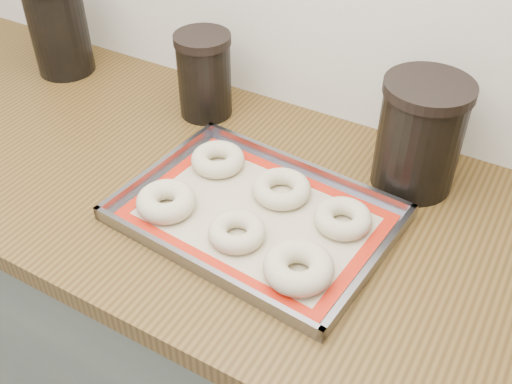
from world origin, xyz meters
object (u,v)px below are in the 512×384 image
Objects in this scene: canister_mid at (204,75)px; bagel_front_left at (166,201)px; baking_tray at (256,215)px; bagel_back_mid at (282,189)px; bagel_back_left at (218,159)px; bagel_front_right at (298,267)px; bagel_back_right at (343,218)px; bagel_front_mid at (237,232)px; canister_left at (58,26)px; canister_right at (420,135)px.

bagel_front_left is at bearing -68.40° from canister_mid.
baking_tray is 0.07m from bagel_back_mid.
bagel_front_left is 1.02× the size of bagel_back_left.
baking_tray is 0.16m from bagel_front_right.
bagel_back_right reaches higher than baking_tray.
canister_left is (-0.67, 0.30, 0.09)m from bagel_front_mid.
baking_tray is 0.16m from bagel_front_left.
canister_mid is at bearing 111.60° from bagel_front_left.
bagel_back_left reaches higher than baking_tray.
canister_mid is at bearing 130.89° from bagel_front_mid.
canister_right reaches higher than bagel_back_mid.
bagel_front_left is 0.28m from bagel_front_right.
bagel_back_left is (-0.26, 0.18, -0.00)m from bagel_front_right.
bagel_back_left reaches higher than bagel_back_mid.
canister_right is (0.87, -0.00, -0.01)m from canister_left.
bagel_back_mid is 0.71m from canister_left.
canister_right reaches higher than bagel_front_left.
bagel_front_left is 0.99× the size of bagel_back_mid.
bagel_back_right is at bearing -108.46° from canister_right.
canister_right is (0.19, 0.16, 0.09)m from bagel_back_mid.
baking_tray is 5.00× the size of bagel_front_mid.
bagel_back_mid is (0.01, 0.07, 0.01)m from baking_tray.
canister_left reaches higher than bagel_back_left.
bagel_back_left is 0.46× the size of canister_left.
canister_mid is at bearing 154.78° from bagel_back_right.
canister_right is (0.20, 0.30, 0.09)m from bagel_front_mid.
baking_tray is 0.72m from canister_left.
canister_left is (-0.81, 0.18, 0.09)m from bagel_back_right.
canister_mid reaches higher than bagel_back_right.
bagel_front_left is at bearing -29.80° from canister_left.
canister_right is (0.34, 0.15, 0.09)m from bagel_back_left.
bagel_back_mid is 0.48× the size of canister_left.
bagel_back_mid is 1.07× the size of bagel_back_right.
canister_left is (-0.69, 0.17, 0.09)m from bagel_back_mid.
bagel_front_mid is 0.21m from bagel_back_left.
bagel_back_mid is (-0.12, 0.16, -0.00)m from bagel_front_right.
canister_mid reaches higher than bagel_back_left.
bagel_front_left reaches higher than baking_tray.
bagel_back_mid and bagel_back_right have the same top height.
bagel_front_mid is at bearing -49.11° from canister_mid.
bagel_back_right is (0.14, 0.05, 0.01)m from baking_tray.
canister_right is (0.35, 0.30, 0.08)m from bagel_front_left.
bagel_back_left is at bearing 173.73° from bagel_back_mid.
canister_left is at bearing 160.55° from baking_tray.
canister_right reaches higher than canister_mid.
bagel_front_left is 0.31m from bagel_back_right.
bagel_back_mid is at bearing -6.27° from bagel_back_left.
baking_tray is at bearing 90.52° from bagel_front_mid.
bagel_front_left is (-0.15, -0.06, 0.02)m from baking_tray.
canister_left is at bearing -178.69° from canister_mid.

